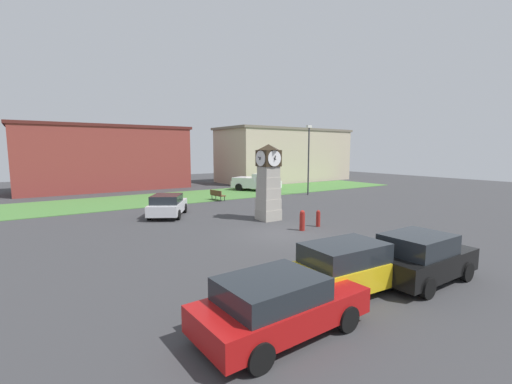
{
  "coord_description": "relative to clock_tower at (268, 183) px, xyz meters",
  "views": [
    {
      "loc": [
        -10.81,
        -13.65,
        4.35
      ],
      "look_at": [
        0.61,
        3.32,
        1.81
      ],
      "focal_mm": 24.0,
      "sensor_mm": 36.0,
      "label": 1
    }
  ],
  "objects": [
    {
      "name": "ground_plane",
      "position": [
        -1.52,
        -3.31,
        -2.34
      ],
      "size": [
        87.09,
        87.09,
        0.0
      ],
      "primitive_type": "plane",
      "color": "#38383A"
    },
    {
      "name": "clock_tower",
      "position": [
        0.0,
        0.0,
        0.0
      ],
      "size": [
        1.54,
        1.45,
        4.68
      ],
      "color": "#9B968C",
      "rests_on": "ground_plane"
    },
    {
      "name": "bollard_near_tower",
      "position": [
        1.24,
        -3.11,
        -1.86
      ],
      "size": [
        0.24,
        0.24,
        0.95
      ],
      "color": "maroon",
      "rests_on": "ground_plane"
    },
    {
      "name": "bollard_mid_row",
      "position": [
        -0.16,
        -3.33,
        -1.77
      ],
      "size": [
        0.29,
        0.29,
        1.12
      ],
      "color": "maroon",
      "rests_on": "ground_plane"
    },
    {
      "name": "car_navy_sedan",
      "position": [
        -7.61,
        -10.89,
        -1.6
      ],
      "size": [
        4.3,
        2.15,
        1.43
      ],
      "color": "#A51111",
      "rests_on": "ground_plane"
    },
    {
      "name": "car_near_tower",
      "position": [
        -4.36,
        -10.23,
        -1.54
      ],
      "size": [
        4.51,
        2.05,
        1.57
      ],
      "color": "gold",
      "rests_on": "ground_plane"
    },
    {
      "name": "car_by_building",
      "position": [
        -1.71,
        -10.92,
        -1.52
      ],
      "size": [
        3.86,
        1.99,
        1.62
      ],
      "color": "black",
      "rests_on": "ground_plane"
    },
    {
      "name": "car_far_lot",
      "position": [
        -4.82,
        4.57,
        -1.59
      ],
      "size": [
        3.67,
        4.33,
        1.45
      ],
      "color": "silver",
      "rests_on": "ground_plane"
    },
    {
      "name": "pickup_truck",
      "position": [
        7.82,
        12.93,
        -1.41
      ],
      "size": [
        4.38,
        5.41,
        1.85
      ],
      "color": "silver",
      "rests_on": "ground_plane"
    },
    {
      "name": "bench",
      "position": [
        1.14,
        9.02,
        -1.81
      ],
      "size": [
        0.75,
        1.66,
        0.9
      ],
      "color": "brown",
      "rests_on": "ground_plane"
    },
    {
      "name": "street_lamp_near_road",
      "position": [
        10.17,
        7.48,
        1.48
      ],
      "size": [
        0.5,
        0.24,
        6.64
      ],
      "color": "#333338",
      "rests_on": "ground_plane"
    },
    {
      "name": "warehouse_blue_far",
      "position": [
        -5.05,
        23.2,
        1.14
      ],
      "size": [
        17.57,
        6.6,
        6.93
      ],
      "color": "maroon",
      "rests_on": "ground_plane"
    },
    {
      "name": "storefront_low_left",
      "position": [
        17.96,
        20.81,
        1.27
      ],
      "size": [
        19.27,
        8.66,
        7.19
      ],
      "color": "#B7A88E",
      "rests_on": "ground_plane"
    },
    {
      "name": "grass_verge_far",
      "position": [
        -1.58,
        12.66,
        -2.32
      ],
      "size": [
        52.26,
        7.85,
        0.04
      ],
      "primitive_type": "cube",
      "color": "#477A38",
      "rests_on": "ground_plane"
    }
  ]
}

